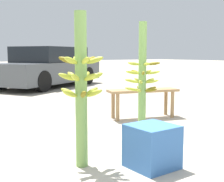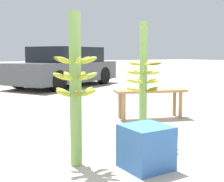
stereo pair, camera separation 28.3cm
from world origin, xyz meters
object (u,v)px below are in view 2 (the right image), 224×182
object	(u,v)px
parked_car	(65,67)
produce_crate	(146,147)
market_bench	(150,95)
banana_stalk_left	(75,87)
banana_stalk_center	(143,81)

from	to	relation	value
parked_car	produce_crate	distance (m)	7.77
market_bench	produce_crate	xyz separation A→B (m)	(-1.47, -1.78, -0.19)
banana_stalk_left	produce_crate	world-z (taller)	banana_stalk_left
banana_stalk_left	produce_crate	distance (m)	0.88
banana_stalk_center	produce_crate	bearing A→B (deg)	-125.47
banana_stalk_left	banana_stalk_center	size ratio (longest dim) A/B	1.01
banana_stalk_left	market_bench	world-z (taller)	banana_stalk_left
banana_stalk_left	parked_car	xyz separation A→B (m)	(2.86, 6.97, -0.14)
market_bench	parked_car	distance (m)	5.69
banana_stalk_center	banana_stalk_left	bearing A→B (deg)	-163.26
produce_crate	banana_stalk_left	bearing A→B (deg)	140.55
parked_car	produce_crate	size ratio (longest dim) A/B	10.58
market_bench	produce_crate	world-z (taller)	market_bench
banana_stalk_left	parked_car	size ratio (longest dim) A/B	0.34
parked_car	produce_crate	xyz separation A→B (m)	(-2.34, -7.39, -0.42)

